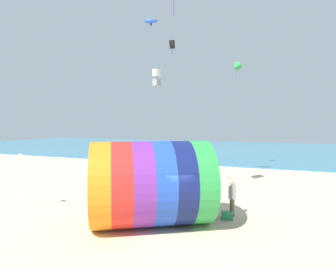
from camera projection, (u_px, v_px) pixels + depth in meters
ground_plane at (171, 228)px, 12.90m from camera, size 120.00×120.00×0.00m
sea at (260, 150)px, 48.80m from camera, size 120.00×40.00×0.10m
giant_inflatable_tube at (151, 183)px, 13.24m from camera, size 6.35×5.93×3.73m
kite_handler at (232, 198)px, 14.56m from camera, size 0.32×0.41×1.74m
kite_blue_parafoil at (151, 21)px, 17.89m from camera, size 0.89×0.54×0.43m
kite_black_diamond at (172, 45)px, 29.44m from camera, size 0.59×0.32×1.36m
kite_white_box at (157, 78)px, 22.06m from camera, size 0.56×0.56×1.27m
kite_green_delta at (236, 67)px, 29.04m from camera, size 0.94×1.11×1.58m
bystander_mid_beach at (137, 164)px, 26.37m from camera, size 0.31×0.40×1.71m
beach_flag at (23, 160)px, 15.66m from camera, size 0.47×0.36×2.92m
cooler_box at (227, 215)px, 14.08m from camera, size 0.60×0.49×0.36m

